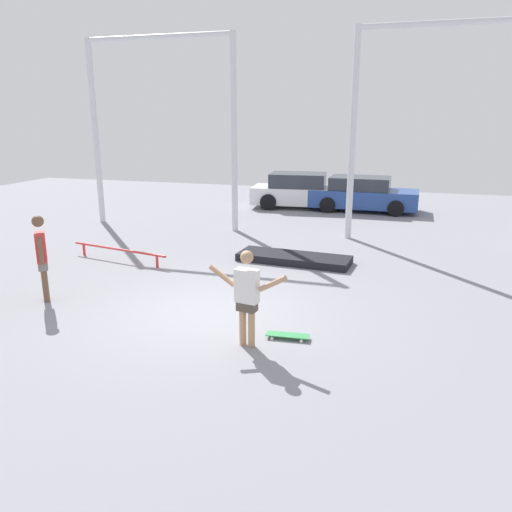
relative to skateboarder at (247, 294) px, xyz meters
name	(u,v)px	position (x,y,z in m)	size (l,w,h in m)	color
ground_plane	(210,312)	(-1.14, 1.18, -0.92)	(36.00, 36.00, 0.00)	gray
skateboarder	(247,294)	(0.00, 0.00, 0.00)	(1.39, 0.32, 1.64)	tan
skateboard	(288,335)	(0.59, 0.44, -0.85)	(0.75, 0.29, 0.08)	#338C4C
manual_pad	(294,258)	(-0.31, 5.08, -0.82)	(2.94, 0.97, 0.20)	black
grind_rail	(119,251)	(-4.77, 3.87, -0.64)	(3.04, 0.66, 0.35)	red
canopy_support_left	(161,115)	(-5.56, 8.24, 2.82)	(5.28, 0.20, 6.21)	silver
canopy_support_right	(445,115)	(3.28, 8.24, 2.82)	(5.28, 0.20, 6.21)	silver
parked_car_white	(301,191)	(-1.80, 13.17, -0.23)	(4.23, 2.20, 1.43)	white
parked_car_blue	(363,194)	(0.75, 13.19, -0.26)	(4.27, 2.00, 1.37)	#284793
bystander	(42,254)	(-4.63, 0.84, 0.09)	(0.51, 0.61, 1.80)	brown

